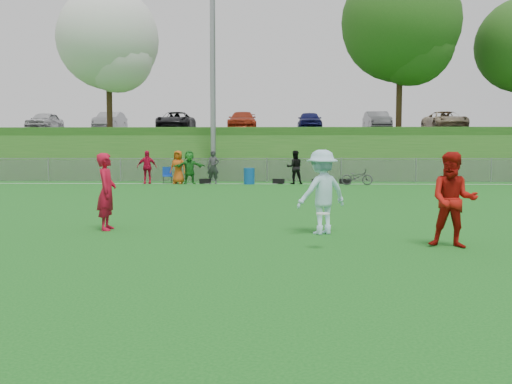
{
  "coord_description": "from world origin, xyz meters",
  "views": [
    {
      "loc": [
        0.42,
        -10.85,
        1.83
      ],
      "look_at": [
        0.05,
        0.5,
        0.95
      ],
      "focal_mm": 40.0,
      "sensor_mm": 36.0,
      "label": 1
    }
  ],
  "objects_px": {
    "player_red_left": "(107,192)",
    "player_blue": "(322,192)",
    "bicycle": "(357,177)",
    "recycling_bin": "(249,176)",
    "player_red_center": "(453,200)",
    "frisbee": "(323,214)"
  },
  "relations": [
    {
      "from": "player_red_left",
      "to": "player_red_center",
      "type": "xyz_separation_m",
      "value": [
        7.01,
        -2.01,
        0.02
      ]
    },
    {
      "from": "player_red_left",
      "to": "recycling_bin",
      "type": "relative_size",
      "value": 2.11
    },
    {
      "from": "frisbee",
      "to": "bicycle",
      "type": "distance_m",
      "value": 18.25
    },
    {
      "from": "recycling_bin",
      "to": "bicycle",
      "type": "bearing_deg",
      "value": -5.39
    },
    {
      "from": "player_red_left",
      "to": "recycling_bin",
      "type": "xyz_separation_m",
      "value": [
        2.45,
        16.17,
        -0.45
      ]
    },
    {
      "from": "recycling_bin",
      "to": "frisbee",
      "type": "bearing_deg",
      "value": -83.33
    },
    {
      "from": "player_red_left",
      "to": "player_blue",
      "type": "xyz_separation_m",
      "value": [
        4.74,
        -0.44,
        0.04
      ]
    },
    {
      "from": "frisbee",
      "to": "recycling_bin",
      "type": "height_order",
      "value": "recycling_bin"
    },
    {
      "from": "player_red_left",
      "to": "player_blue",
      "type": "distance_m",
      "value": 4.76
    },
    {
      "from": "player_red_center",
      "to": "recycling_bin",
      "type": "bearing_deg",
      "value": 121.96
    },
    {
      "from": "player_blue",
      "to": "bicycle",
      "type": "relative_size",
      "value": 1.17
    },
    {
      "from": "frisbee",
      "to": "recycling_bin",
      "type": "xyz_separation_m",
      "value": [
        -2.16,
        18.47,
        -0.24
      ]
    },
    {
      "from": "bicycle",
      "to": "player_red_left",
      "type": "bearing_deg",
      "value": 153.61
    },
    {
      "from": "player_red_center",
      "to": "player_blue",
      "type": "relative_size",
      "value": 0.98
    },
    {
      "from": "player_red_left",
      "to": "bicycle",
      "type": "distance_m",
      "value": 17.51
    },
    {
      "from": "player_red_center",
      "to": "recycling_bin",
      "type": "relative_size",
      "value": 2.16
    },
    {
      "from": "recycling_bin",
      "to": "player_blue",
      "type": "bearing_deg",
      "value": -82.15
    },
    {
      "from": "player_red_left",
      "to": "player_red_center",
      "type": "relative_size",
      "value": 0.98
    },
    {
      "from": "player_red_center",
      "to": "player_red_left",
      "type": "bearing_deg",
      "value": -178.13
    },
    {
      "from": "recycling_bin",
      "to": "bicycle",
      "type": "height_order",
      "value": "recycling_bin"
    },
    {
      "from": "frisbee",
      "to": "recycling_bin",
      "type": "relative_size",
      "value": 0.3
    },
    {
      "from": "player_blue",
      "to": "frisbee",
      "type": "relative_size",
      "value": 7.25
    }
  ]
}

